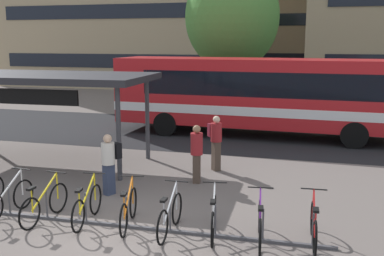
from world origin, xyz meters
name	(u,v)px	position (x,y,z in m)	size (l,w,h in m)	color
ground	(118,235)	(0.00, 0.00, 0.00)	(200.00, 200.00, 0.00)	#6B605B
bus_lane_asphalt	(220,134)	(0.00, 10.56, 0.00)	(80.00, 7.20, 0.01)	#232326
city_bus	(258,94)	(1.57, 10.56, 1.78)	(12.12, 3.08, 3.20)	red
bike_rack	(127,224)	(0.05, 0.40, 0.09)	(8.61, 0.23, 0.70)	#47474C
parked_bicycle_white_1	(8,200)	(-2.81, 0.30, 0.38)	(0.52, 1.72, 0.99)	black
parked_bicycle_yellow_2	(45,204)	(-1.86, 0.28, 0.38)	(0.52, 1.72, 0.99)	black
parked_bicycle_yellow_3	(87,206)	(-0.90, 0.42, 0.38)	(0.52, 1.72, 0.99)	black
parked_bicycle_orange_4	(129,210)	(0.06, 0.45, 0.38)	(0.55, 1.70, 0.99)	black
parked_bicycle_silver_5	(170,216)	(1.02, 0.35, 0.38)	(0.52, 1.72, 0.99)	black
parked_bicycle_white_6	(214,218)	(1.91, 0.49, 0.38)	(0.52, 1.71, 0.99)	black
parked_bicycle_purple_7	(260,225)	(2.86, 0.39, 0.38)	(0.52, 1.72, 0.99)	black
parked_bicycle_red_8	(314,227)	(3.88, 0.57, 0.38)	(0.52, 1.72, 0.99)	black
transit_shelter	(40,79)	(-4.63, 4.54, 2.72)	(7.12, 3.45, 2.89)	#38383D
commuter_black_pack_0	(109,160)	(-1.22, 2.28, 0.92)	(0.51, 0.60, 1.60)	#2D3851
commuter_maroon_pack_1	(216,139)	(0.95, 5.14, 0.98)	(0.57, 0.60, 1.70)	#47382D
commuter_black_pack_3	(197,150)	(0.70, 3.81, 0.95)	(0.39, 0.56, 1.65)	#47382D
street_tree_0	(232,17)	(-0.61, 16.39, 5.16)	(5.02, 5.02, 8.05)	brown
building_centre_block	(268,8)	(-1.19, 41.53, 7.29)	(16.49, 11.86, 14.58)	tan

